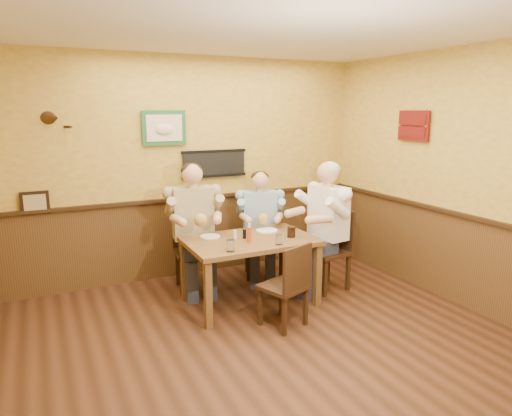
{
  "coord_description": "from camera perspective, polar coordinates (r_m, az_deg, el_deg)",
  "views": [
    {
      "loc": [
        -1.66,
        -3.1,
        2.14
      ],
      "look_at": [
        0.44,
        1.22,
        1.1
      ],
      "focal_mm": 32.0,
      "sensor_mm": 36.0,
      "label": 1
    }
  ],
  "objects": [
    {
      "name": "diner_tan_shirt",
      "position": [
        5.51,
        -7.82,
        -3.19
      ],
      "size": [
        0.72,
        0.72,
        1.38
      ],
      "primitive_type": null,
      "rotation": [
        0.0,
        0.0,
        -0.14
      ],
      "color": "tan",
      "rests_on": "ground"
    },
    {
      "name": "diner_white_elder",
      "position": [
        5.51,
        8.95,
        -3.12
      ],
      "size": [
        0.71,
        0.71,
        1.39
      ],
      "primitive_type": null,
      "rotation": [
        0.0,
        0.0,
        -1.45
      ],
      "color": "white",
      "rests_on": "ground"
    },
    {
      "name": "pepper_shaker",
      "position": [
        5.02,
        -1.45,
        -3.26
      ],
      "size": [
        0.05,
        0.05,
        0.1
      ],
      "primitive_type": "cylinder",
      "rotation": [
        0.0,
        0.0,
        0.31
      ],
      "color": "black",
      "rests_on": "dining_table"
    },
    {
      "name": "chair_right_end",
      "position": [
        5.57,
        8.88,
        -5.19
      ],
      "size": [
        0.5,
        0.5,
        0.97
      ],
      "primitive_type": null,
      "rotation": [
        0.0,
        0.0,
        -1.45
      ],
      "color": "#362211",
      "rests_on": "ground"
    },
    {
      "name": "plate_far_left",
      "position": [
        5.1,
        -5.76,
        -3.56
      ],
      "size": [
        0.28,
        0.28,
        0.02
      ],
      "primitive_type": "cylinder",
      "rotation": [
        0.0,
        0.0,
        -0.27
      ],
      "color": "white",
      "rests_on": "dining_table"
    },
    {
      "name": "water_glass_left",
      "position": [
        4.57,
        -3.21,
        -4.72
      ],
      "size": [
        0.1,
        0.1,
        0.12
      ],
      "primitive_type": "cylinder",
      "rotation": [
        0.0,
        0.0,
        -0.25
      ],
      "color": "silver",
      "rests_on": "dining_table"
    },
    {
      "name": "water_glass_mid",
      "position": [
        4.8,
        2.9,
        -3.95
      ],
      "size": [
        0.09,
        0.09,
        0.11
      ],
      "primitive_type": "cylinder",
      "rotation": [
        0.0,
        0.0,
        -0.23
      ],
      "color": "silver",
      "rests_on": "dining_table"
    },
    {
      "name": "dining_table",
      "position": [
        5.05,
        -0.76,
        -4.85
      ],
      "size": [
        1.4,
        0.9,
        0.75
      ],
      "color": "brown",
      "rests_on": "ground"
    },
    {
      "name": "diner_blue_polo",
      "position": [
        5.87,
        0.49,
        -2.78
      ],
      "size": [
        0.75,
        0.75,
        1.25
      ],
      "primitive_type": null,
      "rotation": [
        0.0,
        0.0,
        -0.37
      ],
      "color": "#87ACCA",
      "rests_on": "ground"
    },
    {
      "name": "chair_back_left",
      "position": [
        5.56,
        -7.76,
        -5.24
      ],
      "size": [
        0.5,
        0.5,
        0.96
      ],
      "primitive_type": null,
      "rotation": [
        0.0,
        0.0,
        -0.14
      ],
      "color": "#362211",
      "rests_on": "ground"
    },
    {
      "name": "chair_near_side",
      "position": [
        4.61,
        3.41,
        -9.52
      ],
      "size": [
        0.51,
        0.51,
        0.87
      ],
      "primitive_type": null,
      "rotation": [
        0.0,
        0.0,
        3.48
      ],
      "color": "#362211",
      "rests_on": "ground"
    },
    {
      "name": "cola_tumbler",
      "position": [
        5.08,
        4.44,
        -2.99
      ],
      "size": [
        0.12,
        0.12,
        0.12
      ],
      "primitive_type": "cylinder",
      "rotation": [
        0.0,
        0.0,
        -0.39
      ],
      "color": "black",
      "rests_on": "dining_table"
    },
    {
      "name": "hot_sauce_bottle",
      "position": [
        4.86,
        -0.85,
        -3.26
      ],
      "size": [
        0.06,
        0.06,
        0.19
      ],
      "primitive_type": "cylinder",
      "rotation": [
        0.0,
        0.0,
        0.41
      ],
      "color": "red",
      "rests_on": "dining_table"
    },
    {
      "name": "room",
      "position": [
        3.76,
        2.73,
        5.27
      ],
      "size": [
        5.02,
        5.03,
        2.81
      ],
      "color": "#341C0F",
      "rests_on": "ground"
    },
    {
      "name": "chair_back_right",
      "position": [
        5.92,
        0.49,
        -4.53
      ],
      "size": [
        0.52,
        0.52,
        0.87
      ],
      "primitive_type": null,
      "rotation": [
        0.0,
        0.0,
        -0.37
      ],
      "color": "#362211",
      "rests_on": "ground"
    },
    {
      "name": "salt_shaker",
      "position": [
        5.03,
        -2.64,
        -3.32
      ],
      "size": [
        0.04,
        0.04,
        0.09
      ],
      "primitive_type": "cylinder",
      "rotation": [
        0.0,
        0.0,
        0.15
      ],
      "color": "silver",
      "rests_on": "dining_table"
    },
    {
      "name": "plate_far_right",
      "position": [
        5.33,
        1.37,
        -2.82
      ],
      "size": [
        0.26,
        0.26,
        0.02
      ],
      "primitive_type": "cylinder",
      "rotation": [
        0.0,
        0.0,
        -0.03
      ],
      "color": "white",
      "rests_on": "dining_table"
    }
  ]
}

